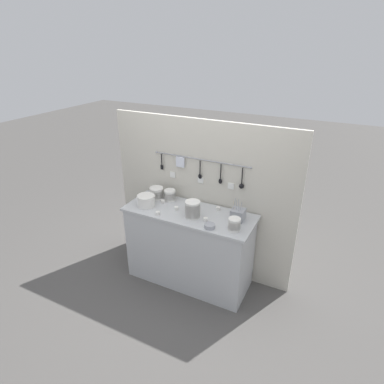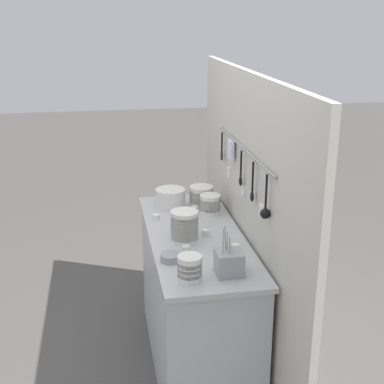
% 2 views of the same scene
% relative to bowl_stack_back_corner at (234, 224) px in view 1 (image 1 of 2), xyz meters
% --- Properties ---
extents(ground_plane, '(20.00, 20.00, 0.00)m').
position_rel_bowl_stack_back_corner_xyz_m(ground_plane, '(-0.59, 0.14, -1.02)').
color(ground_plane, '#514F4C').
extents(counter, '(1.51, 0.58, 0.95)m').
position_rel_bowl_stack_back_corner_xyz_m(counter, '(-0.59, 0.14, -0.54)').
color(counter, '#B7BABC').
rests_on(counter, ground).
extents(back_wall, '(2.31, 0.09, 1.94)m').
position_rel_bowl_stack_back_corner_xyz_m(back_wall, '(-0.59, 0.46, -0.05)').
color(back_wall, beige).
rests_on(back_wall, ground).
extents(bowl_stack_back_corner, '(0.13, 0.13, 0.14)m').
position_rel_bowl_stack_back_corner_xyz_m(bowl_stack_back_corner, '(0.00, 0.00, 0.00)').
color(bowl_stack_back_corner, silver).
rests_on(bowl_stack_back_corner, counter).
extents(bowl_stack_nested_right, '(0.14, 0.14, 0.13)m').
position_rel_bowl_stack_back_corner_xyz_m(bowl_stack_nested_right, '(-0.93, 0.30, -0.00)').
color(bowl_stack_nested_right, silver).
rests_on(bowl_stack_nested_right, counter).
extents(bowl_stack_wide_centre, '(0.17, 0.17, 0.14)m').
position_rel_bowl_stack_back_corner_xyz_m(bowl_stack_wide_centre, '(-1.10, 0.27, 0.00)').
color(bowl_stack_wide_centre, silver).
rests_on(bowl_stack_wide_centre, counter).
extents(bowl_stack_tall_left, '(0.17, 0.17, 0.19)m').
position_rel_bowl_stack_back_corner_xyz_m(bowl_stack_tall_left, '(-0.50, 0.05, 0.03)').
color(bowl_stack_tall_left, silver).
rests_on(bowl_stack_tall_left, counter).
extents(plate_stack, '(0.21, 0.21, 0.13)m').
position_rel_bowl_stack_back_corner_xyz_m(plate_stack, '(-1.11, 0.05, -0.00)').
color(plate_stack, silver).
rests_on(plate_stack, counter).
extents(steel_mixing_bowl, '(0.11, 0.11, 0.04)m').
position_rel_bowl_stack_back_corner_xyz_m(steel_mixing_bowl, '(-0.24, -0.07, -0.05)').
color(steel_mixing_bowl, '#93969E').
rests_on(steel_mixing_bowl, counter).
extents(cutlery_caddy, '(0.14, 0.14, 0.27)m').
position_rel_bowl_stack_back_corner_xyz_m(cutlery_caddy, '(-0.04, 0.22, -0.00)').
color(cutlery_caddy, '#93969E').
rests_on(cutlery_caddy, counter).
extents(cup_mid_row, '(0.05, 0.05, 0.04)m').
position_rel_bowl_stack_back_corner_xyz_m(cup_mid_row, '(-0.87, -0.08, -0.05)').
color(cup_mid_row, silver).
rests_on(cup_mid_row, counter).
extents(cup_back_left, '(0.05, 0.05, 0.04)m').
position_rel_bowl_stack_back_corner_xyz_m(cup_back_left, '(-0.34, 0.04, -0.05)').
color(cup_back_left, silver).
rests_on(cup_back_left, counter).
extents(cup_front_right, '(0.05, 0.05, 0.04)m').
position_rel_bowl_stack_back_corner_xyz_m(cup_front_right, '(-0.31, 0.32, -0.05)').
color(cup_front_right, silver).
rests_on(cup_front_right, counter).
extents(cup_centre, '(0.05, 0.05, 0.04)m').
position_rel_bowl_stack_back_corner_xyz_m(cup_centre, '(-0.55, 0.20, -0.05)').
color(cup_centre, silver).
rests_on(cup_centre, counter).
extents(cup_back_right, '(0.05, 0.05, 0.04)m').
position_rel_bowl_stack_back_corner_xyz_m(cup_back_right, '(-0.74, 0.12, -0.05)').
color(cup_back_right, silver).
rests_on(cup_back_right, counter).
extents(cup_edge_far, '(0.05, 0.05, 0.04)m').
position_rel_bowl_stack_back_corner_xyz_m(cup_edge_far, '(-0.97, 0.20, -0.05)').
color(cup_edge_far, silver).
rests_on(cup_edge_far, counter).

